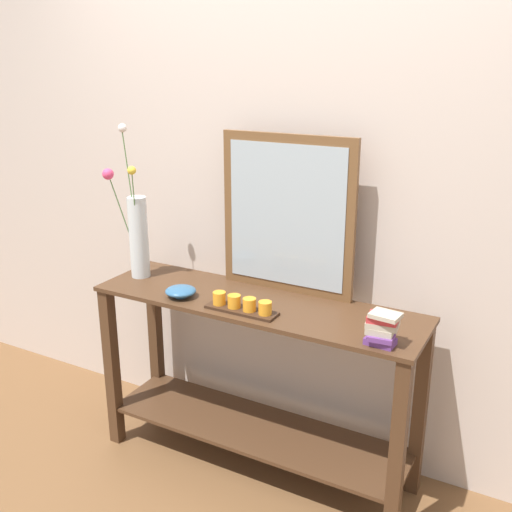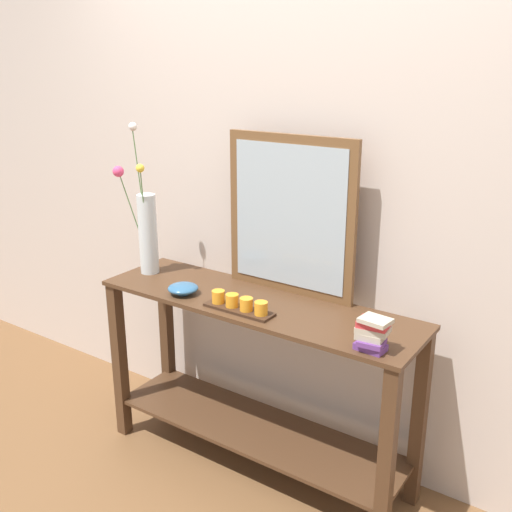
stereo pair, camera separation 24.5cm
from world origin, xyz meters
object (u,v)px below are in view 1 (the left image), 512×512
mirror_leaning (287,215)px  tall_vase_left (137,232)px  decorative_bowl (181,291)px  console_table (256,369)px  book_stack (382,328)px  candle_tray (242,305)px

mirror_leaning → tall_vase_left: tall_vase_left is taller
tall_vase_left → decorative_bowl: tall_vase_left is taller
console_table → book_stack: (0.61, -0.14, 0.41)m
console_table → tall_vase_left: size_ratio=2.04×
console_table → book_stack: 0.75m
candle_tray → decorative_bowl: size_ratio=2.30×
mirror_leaning → candle_tray: (-0.06, -0.31, -0.33)m
tall_vase_left → decorative_bowl: bearing=-20.4°
tall_vase_left → decorative_bowl: 0.41m
tall_vase_left → decorative_bowl: (0.33, -0.12, -0.20)m
decorative_bowl → book_stack: (0.93, -0.03, 0.04)m
mirror_leaning → decorative_bowl: 0.58m
console_table → tall_vase_left: (-0.65, 0.01, 0.56)m
tall_vase_left → decorative_bowl: size_ratio=5.32×
console_table → mirror_leaning: bearing=72.3°
console_table → decorative_bowl: (-0.32, -0.12, 0.37)m
console_table → candle_tray: 0.39m
candle_tray → book_stack: (0.61, -0.02, 0.04)m
mirror_leaning → tall_vase_left: size_ratio=0.97×
mirror_leaning → book_stack: (0.55, -0.32, -0.29)m
book_stack → tall_vase_left: bearing=173.2°
candle_tray → book_stack: 0.61m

